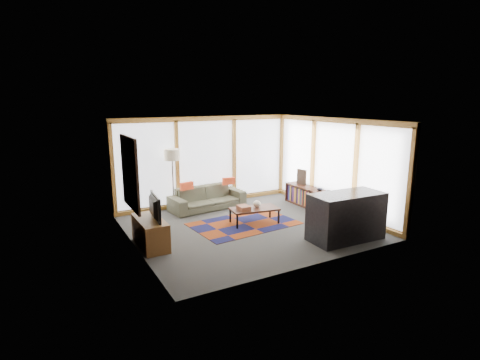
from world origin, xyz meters
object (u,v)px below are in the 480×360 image
bookshelf (315,199)px  floor_lamp (173,180)px  sofa (207,198)px  bar_counter (346,217)px  television (151,207)px  coffee_table (254,216)px  tv_console (150,233)px

bookshelf → floor_lamp: bearing=152.5°
sofa → bar_counter: bar_counter is taller
bookshelf → television: size_ratio=2.52×
bookshelf → bar_counter: bar_counter is taller
floor_lamp → coffee_table: 2.60m
floor_lamp → tv_console: bearing=-119.7°
coffee_table → tv_console: tv_console is taller
coffee_table → tv_console: 2.73m
floor_lamp → bar_counter: floor_lamp is taller
sofa → tv_console: size_ratio=1.80×
coffee_table → bookshelf: 2.17m
floor_lamp → bookshelf: floor_lamp is taller
sofa → floor_lamp: bearing=154.7°
tv_console → television: (0.04, -0.03, 0.57)m
floor_lamp → tv_console: (-1.32, -2.32, -0.57)m
bookshelf → tv_console: size_ratio=1.91×
bookshelf → television: bearing=-174.2°
television → coffee_table: bearing=-78.7°
floor_lamp → sofa: bearing=-19.4°
sofa → floor_lamp: (-0.90, 0.32, 0.55)m
floor_lamp → bar_counter: bearing=-57.1°
television → bar_counter: (3.89, -1.68, -0.34)m
floor_lamp → bar_counter: (2.61, -4.03, -0.34)m
floor_lamp → television: size_ratio=1.90×
coffee_table → bookshelf: size_ratio=0.52×
tv_console → television: 0.57m
sofa → television: size_ratio=2.37×
sofa → bar_counter: 4.09m
sofa → coffee_table: (0.50, -1.78, -0.12)m
sofa → tv_console: bearing=-143.9°
sofa → bar_counter: size_ratio=1.30×
floor_lamp → coffee_table: floor_lamp is taller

